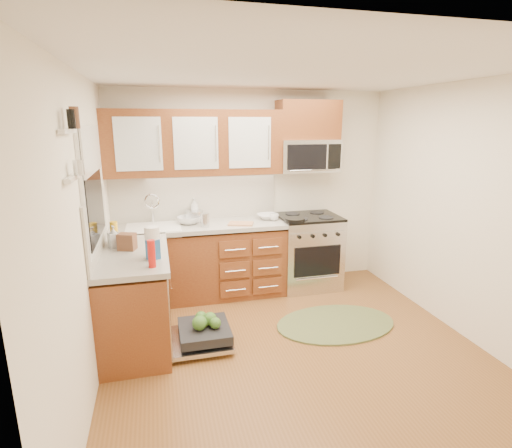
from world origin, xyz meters
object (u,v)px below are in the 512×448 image
object	(u,v)px
sink	(154,238)
rug	(336,324)
cutting_board	(241,224)
range	(308,251)
cup	(274,217)
dishwasher	(200,335)
stock_pot	(194,216)
bowl_a	(268,216)
upper_cabinets	(194,143)
paper_towel_roll	(153,242)
skillet	(295,220)
bowl_b	(189,220)
microwave	(307,156)

from	to	relation	value
sink	rug	size ratio (longest dim) A/B	0.48
rug	cutting_board	distance (m)	1.57
range	cup	xyz separation A→B (m)	(-0.48, -0.04, 0.49)
dishwasher	stock_pot	size ratio (longest dim) A/B	3.12
dishwasher	cup	distance (m)	1.75
bowl_a	range	bearing A→B (deg)	-6.99
upper_cabinets	paper_towel_roll	bearing A→B (deg)	-112.59
upper_cabinets	bowl_a	distance (m)	1.27
sink	rug	bearing A→B (deg)	-30.18
skillet	bowl_a	xyz separation A→B (m)	(-0.25, 0.31, -0.02)
cutting_board	skillet	bearing A→B (deg)	-10.72
bowl_b	cup	distance (m)	1.04
rug	paper_towel_roll	distance (m)	2.13
upper_cabinets	sink	size ratio (longest dim) A/B	3.31
cutting_board	paper_towel_roll	xyz separation A→B (m)	(-1.01, -0.99, 0.13)
stock_pot	sink	bearing A→B (deg)	-159.80
upper_cabinets	stock_pot	bearing A→B (deg)	145.10
stock_pot	cutting_board	world-z (taller)	stock_pot
cup	rug	bearing A→B (deg)	-69.44
cutting_board	bowl_a	distance (m)	0.43
stock_pot	range	bearing A→B (deg)	-6.73
skillet	stock_pot	xyz separation A→B (m)	(-1.16, 0.42, 0.02)
bowl_a	cup	size ratio (longest dim) A/B	2.27
upper_cabinets	sink	distance (m)	1.21
range	skillet	world-z (taller)	skillet
rug	bowl_b	bearing A→B (deg)	141.21
range	cutting_board	world-z (taller)	range
stock_pot	cutting_board	size ratio (longest dim) A/B	0.78
sink	cutting_board	xyz separation A→B (m)	(1.01, -0.12, 0.14)
sink	skillet	world-z (taller)	skillet
stock_pot	paper_towel_roll	size ratio (longest dim) A/B	0.78
skillet	bowl_b	distance (m)	1.27
sink	stock_pot	bearing A→B (deg)	20.20
microwave	cup	distance (m)	0.89
skillet	cup	world-z (taller)	cup
microwave	bowl_b	size ratio (longest dim) A/B	2.72
skillet	stock_pot	distance (m)	1.23
upper_cabinets	cutting_board	xyz separation A→B (m)	(0.49, -0.27, -0.94)
skillet	range	bearing A→B (deg)	41.76
rug	cup	world-z (taller)	cup
sink	stock_pot	xyz separation A→B (m)	(0.49, 0.18, 0.19)
sink	bowl_b	world-z (taller)	bowl_b
stock_pot	bowl_a	bearing A→B (deg)	-6.58
paper_towel_roll	cutting_board	bearing A→B (deg)	44.34
upper_cabinets	range	distance (m)	1.99
skillet	bowl_a	bearing A→B (deg)	128.44
skillet	cup	xyz separation A→B (m)	(-0.20, 0.21, -0.00)
upper_cabinets	skillet	distance (m)	1.50
sink	dishwasher	size ratio (longest dim) A/B	0.89
upper_cabinets	sink	world-z (taller)	upper_cabinets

